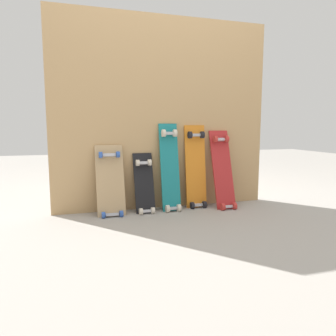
% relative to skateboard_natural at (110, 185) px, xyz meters
% --- Properties ---
extents(ground_plane, '(12.00, 12.00, 0.00)m').
position_rel_skateboard_natural_xyz_m(ground_plane, '(0.49, 0.05, -0.25)').
color(ground_plane, '#9E9991').
extents(plywood_wall_panel, '(1.94, 0.04, 1.67)m').
position_rel_skateboard_natural_xyz_m(plywood_wall_panel, '(0.49, 0.12, 0.58)').
color(plywood_wall_panel, tan).
rests_on(plywood_wall_panel, ground).
extents(skateboard_natural, '(0.23, 0.23, 0.65)m').
position_rel_skateboard_natural_xyz_m(skateboard_natural, '(0.00, 0.00, 0.00)').
color(skateboard_natural, tan).
rests_on(skateboard_natural, ground).
extents(skateboard_black, '(0.17, 0.21, 0.57)m').
position_rel_skateboard_natural_xyz_m(skateboard_black, '(0.29, 0.01, -0.04)').
color(skateboard_black, black).
rests_on(skateboard_black, ground).
extents(skateboard_teal, '(0.16, 0.22, 0.82)m').
position_rel_skateboard_natural_xyz_m(skateboard_teal, '(0.52, 0.01, 0.09)').
color(skateboard_teal, '#197A7F').
rests_on(skateboard_teal, ground).
extents(skateboard_orange, '(0.19, 0.17, 0.80)m').
position_rel_skateboard_natural_xyz_m(skateboard_orange, '(0.77, 0.04, 0.09)').
color(skateboard_orange, orange).
rests_on(skateboard_orange, ground).
extents(skateboard_red, '(0.18, 0.29, 0.76)m').
position_rel_skateboard_natural_xyz_m(skateboard_red, '(1.01, -0.03, 0.06)').
color(skateboard_red, '#B22626').
rests_on(skateboard_red, ground).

